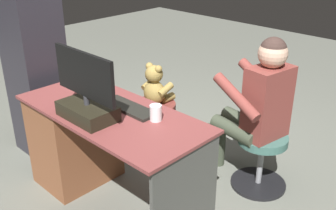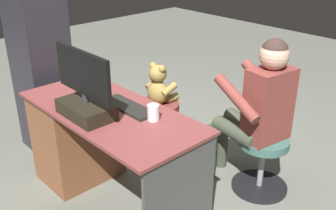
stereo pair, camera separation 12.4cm
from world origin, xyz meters
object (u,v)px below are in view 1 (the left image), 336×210
Objects in this scene: desk at (82,138)px; keyboard at (129,108)px; cup at (156,113)px; visitor_chair at (261,156)px; person at (256,101)px; tv_remote at (80,96)px; monitor at (87,99)px; computer_mouse at (104,94)px; teddy_bear at (155,86)px; office_chair_teddy at (155,124)px.

keyboard is at bearing -165.97° from desk.
desk is 13.60× the size of cup.
person is at bearing 9.12° from visitor_chair.
desk is 0.35m from tv_remote.
monitor is 0.43m from cup.
desk is at bearing 39.56° from computer_mouse.
keyboard reaches higher than desk.
cup is at bearing 136.01° from teddy_bear.
desk is at bearing 89.07° from teddy_bear.
tv_remote is at bearing 45.37° from person.
monitor reaches higher than office_chair_teddy.
computer_mouse is 0.66m from teddy_bear.
keyboard is 0.87× the size of office_chair_teddy.
office_chair_teddy and visitor_chair have the same top height.
keyboard is (-0.09, -0.26, -0.12)m from monitor.
tv_remote is (0.64, 0.12, -0.04)m from cup.
teddy_bear is (0.00, -0.01, 0.35)m from office_chair_teddy.
cup is at bearing -170.78° from tv_remote.
cup is at bearing -177.91° from keyboard.
computer_mouse is at bearing 102.28° from office_chair_teddy.
person reaches higher than monitor.
cup is (-0.24, -0.01, 0.04)m from keyboard.
visitor_chair is at bearing -171.63° from teddy_bear.
keyboard is 0.24m from cup.
computer_mouse is at bearing -133.89° from tv_remote.
teddy_bear is 1.04m from visitor_chair.
visitor_chair is at bearing -112.29° from cup.
computer_mouse is at bearing 42.56° from visitor_chair.
office_chair_teddy is 1.12× the size of visitor_chair.
desk reaches higher than office_chair_teddy.
monitor is at bearing 39.26° from cup.
monitor reaches higher than cup.
monitor is 5.41× the size of cup.
visitor_chair is at bearing -137.87° from desk.
office_chair_teddy is at bearing 9.12° from person.
desk is 0.77m from teddy_bear.
office_chair_teddy is at bearing 90.00° from teddy_bear.
visitor_chair is at bearing -170.88° from person.
visitor_chair is at bearing -137.44° from computer_mouse.
office_chair_teddy is 0.42× the size of person.
computer_mouse is 1.07m from person.
desk is 0.41m from computer_mouse.
person reaches higher than cup.
person is at bearing -118.67° from monitor.
keyboard reaches higher than tv_remote.
tv_remote is 1.24m from person.
cup reaches higher than teddy_bear.
keyboard is 0.91m from person.
tv_remote is (-0.03, 0.00, 0.35)m from desk.
visitor_chair is (-0.32, -0.78, -0.52)m from cup.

